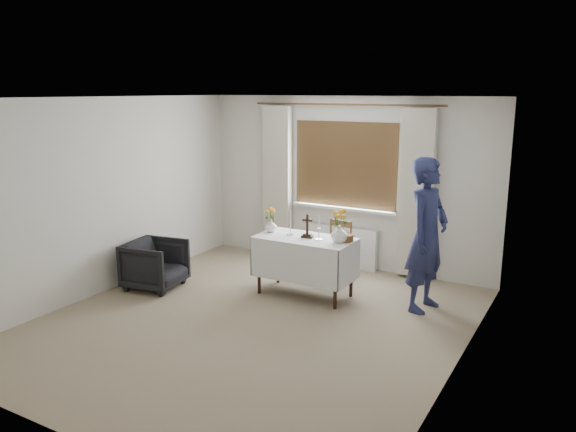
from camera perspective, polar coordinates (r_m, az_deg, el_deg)
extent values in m
plane|color=gray|center=(6.49, -3.59, -10.74)|extent=(5.00, 5.00, 0.00)
cube|color=white|center=(7.18, 1.72, -5.15)|extent=(1.24, 0.64, 0.76)
imported|color=black|center=(7.66, -13.35, -4.81)|extent=(0.80, 0.79, 0.64)
imported|color=navy|center=(6.78, 13.95, -1.89)|extent=(0.55, 0.74, 1.83)
cube|color=white|center=(8.40, 5.47, -3.12)|extent=(1.10, 0.10, 0.60)
imported|color=white|center=(7.34, -1.77, -0.98)|extent=(0.20, 0.20, 0.17)
imported|color=white|center=(6.85, 5.23, -1.80)|extent=(0.26, 0.26, 0.22)
cylinder|color=brown|center=(6.94, 5.76, -2.20)|extent=(0.27, 0.27, 0.08)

